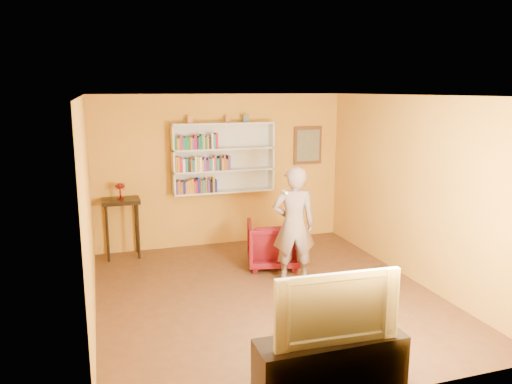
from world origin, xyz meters
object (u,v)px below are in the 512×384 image
(tv_cabinet, at_px, (330,363))
(television, at_px, (332,304))
(person, at_px, (294,225))
(console_table, at_px, (121,209))
(bookshelf, at_px, (223,158))
(ruby_lustre, at_px, (120,188))
(armchair, at_px, (273,244))

(tv_cabinet, xyz_separation_m, television, (0.00, 0.00, 0.60))
(person, xyz_separation_m, television, (-0.67, -2.61, -0.01))
(person, bearing_deg, tv_cabinet, 89.18)
(console_table, bearing_deg, person, -39.15)
(bookshelf, bearing_deg, tv_cabinet, -91.70)
(tv_cabinet, bearing_deg, ruby_lustre, 110.09)
(person, bearing_deg, console_table, -25.49)
(tv_cabinet, bearing_deg, console_table, 110.09)
(ruby_lustre, distance_m, person, 3.01)
(ruby_lustre, xyz_separation_m, tv_cabinet, (1.65, -4.50, -0.94))
(armchair, distance_m, television, 3.39)
(ruby_lustre, height_order, tv_cabinet, ruby_lustre)
(armchair, relative_size, television, 0.68)
(console_table, height_order, ruby_lustre, ruby_lustre)
(console_table, bearing_deg, armchair, -28.10)
(person, bearing_deg, bookshelf, -61.68)
(bookshelf, distance_m, television, 4.72)
(person, distance_m, tv_cabinet, 2.76)
(bookshelf, distance_m, ruby_lustre, 1.84)
(armchair, bearing_deg, bookshelf, -56.59)
(tv_cabinet, bearing_deg, armchair, 79.62)
(ruby_lustre, relative_size, person, 0.16)
(television, bearing_deg, person, 78.15)
(person, relative_size, television, 1.45)
(ruby_lustre, height_order, armchair, ruby_lustre)
(ruby_lustre, bearing_deg, person, -39.15)
(bookshelf, distance_m, console_table, 1.95)
(console_table, xyz_separation_m, ruby_lustre, (0.00, 0.00, 0.37))
(armchair, distance_m, person, 0.85)
(armchair, relative_size, tv_cabinet, 0.56)
(console_table, relative_size, armchair, 1.24)
(console_table, relative_size, person, 0.58)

